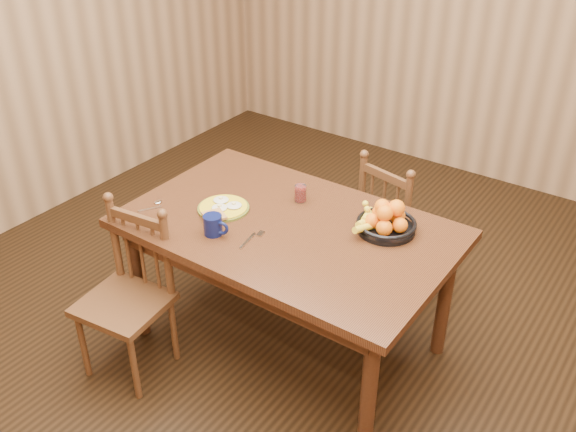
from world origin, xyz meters
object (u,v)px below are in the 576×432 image
Objects in this scene: fruit_bowl at (385,221)px; breakfast_plate at (223,208)px; dining_table at (288,239)px; chair_near at (128,297)px; chair_far at (396,226)px; coffee_mug at (214,225)px.

breakfast_plate is at bearing -158.68° from fruit_bowl.
fruit_bowl is at bearing 21.32° from breakfast_plate.
chair_near reaches higher than dining_table.
chair_far is at bearing 108.86° from fruit_bowl.
chair_near reaches higher than chair_far.
coffee_mug is (-0.24, -0.27, 0.14)m from dining_table.
fruit_bowl is (0.65, 0.50, 0.00)m from coffee_mug.
chair_near is at bearing 72.79° from chair_far.
dining_table is at bearing 11.75° from breakfast_plate.
fruit_bowl is (0.41, 0.22, 0.14)m from dining_table.
breakfast_plate is 2.29× the size of coffee_mug.
coffee_mug is at bearing -60.67° from breakfast_plate.
dining_table is 0.39m from coffee_mug.
chair_far is at bearing 55.85° from breakfast_plate.
chair_near is 0.64m from breakfast_plate.
coffee_mug is at bearing -131.57° from dining_table.
breakfast_plate is at bearing 119.33° from coffee_mug.
chair_far is (0.22, 0.77, -0.24)m from dining_table.
breakfast_plate reaches higher than dining_table.
chair_near reaches higher than breakfast_plate.
chair_near is 2.89× the size of breakfast_plate.
chair_far reaches higher than coffee_mug.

